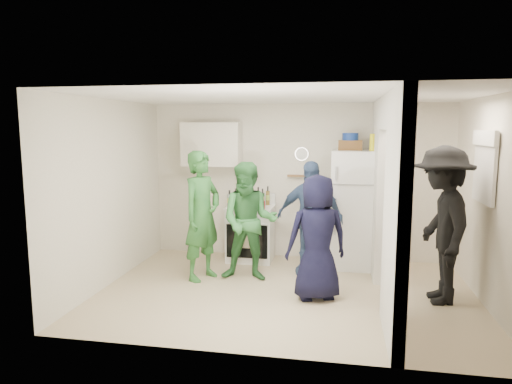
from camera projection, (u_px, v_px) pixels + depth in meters
floor at (286, 292)px, 5.92m from camera, size 4.80×4.80×0.00m
wall_back at (298, 182)px, 7.40m from camera, size 4.80×0.00×4.80m
wall_front at (265, 226)px, 4.09m from camera, size 4.80×0.00×4.80m
wall_left at (110, 192)px, 6.17m from camera, size 0.00×3.40×3.40m
wall_right at (491, 203)px, 5.32m from camera, size 0.00×3.40×3.40m
ceiling at (287, 96)px, 5.57m from camera, size 4.80×4.80×0.00m
partition_pier_back at (377, 188)px, 6.60m from camera, size 0.12×1.20×2.50m
partition_pier_front at (396, 217)px, 4.46m from camera, size 0.12×1.20×2.50m
partition_header at (388, 112)px, 5.38m from camera, size 0.12×1.00×0.40m
stove at (251, 233)px, 7.32m from camera, size 0.74×0.62×0.88m
upper_cabinet at (212, 144)px, 7.39m from camera, size 0.95×0.34×0.70m
fridge at (355, 209)px, 6.94m from camera, size 0.73×0.71×1.78m
wicker_basket at (350, 145)px, 6.87m from camera, size 0.35×0.25×0.15m
blue_bowl at (350, 137)px, 6.85m from camera, size 0.24×0.24×0.11m
yellow_cup_stack_top at (373, 142)px, 6.66m from camera, size 0.09×0.09×0.25m
wall_clock at (302, 154)px, 7.31m from camera, size 0.22×0.02×0.22m
spice_shelf at (298, 176)px, 7.34m from camera, size 0.35×0.08×0.03m
nook_window at (486, 167)px, 5.46m from camera, size 0.03×0.70×0.80m
nook_window_frame at (485, 167)px, 5.46m from camera, size 0.04×0.76×0.86m
nook_valance at (485, 138)px, 5.42m from camera, size 0.04×0.82×0.18m
yellow_cup_stack_stove at (240, 200)px, 7.05m from camera, size 0.09×0.09×0.25m
red_cup at (262, 205)px, 7.02m from camera, size 0.09×0.09×0.12m
person_green_left at (202, 216)px, 6.35m from camera, size 0.67×0.78×1.81m
person_green_center at (249, 222)px, 6.32m from camera, size 0.84×0.67×1.66m
person_denim at (310, 218)px, 6.61m from camera, size 1.02×0.56×1.65m
person_navy at (317, 237)px, 5.61m from camera, size 0.89×0.72×1.56m
person_nook at (442, 225)px, 5.50m from camera, size 0.76×1.26×1.91m
bottle_a at (236, 196)px, 7.41m from camera, size 0.07×0.07×0.26m
bottle_b at (238, 197)px, 7.21m from camera, size 0.07×0.07×0.31m
bottle_c at (248, 194)px, 7.41m from camera, size 0.06×0.06×0.32m
bottle_d at (252, 199)px, 7.19m from camera, size 0.07×0.07×0.24m
bottle_e at (258, 196)px, 7.38m from camera, size 0.06×0.06×0.29m
bottle_f at (262, 197)px, 7.24m from camera, size 0.06×0.06×0.28m
bottle_g at (268, 196)px, 7.33m from camera, size 0.06×0.06×0.30m
bottle_h at (230, 199)px, 7.16m from camera, size 0.08×0.08×0.27m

